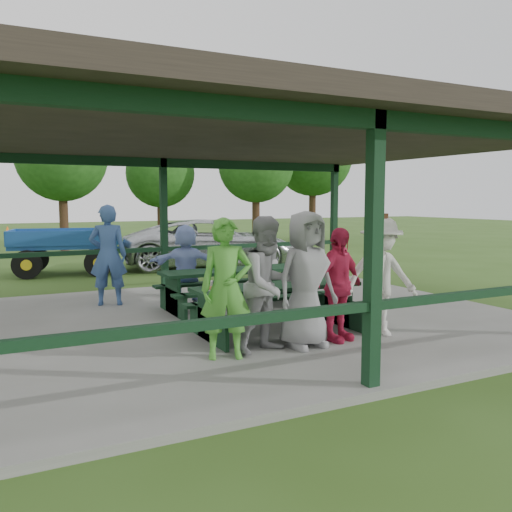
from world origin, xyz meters
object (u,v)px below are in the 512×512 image
picnic_table_far (235,283)px  spectator_lblue (186,264)px  contestant_green (226,288)px  contestant_white_fedora (380,277)px  contestant_red (338,285)px  farm_trailer (66,250)px  picnic_table_near (277,302)px  spectator_blue (108,255)px  contestant_grey_mid (306,280)px  pickup_truck (211,243)px  spectator_grey (265,261)px  contestant_grey_left (269,285)px

picnic_table_far → spectator_lblue: 1.11m
contestant_green → contestant_white_fedora: size_ratio=0.99×
contestant_red → farm_trailer: contestant_red is taller
picnic_table_near → spectator_blue: bearing=118.9°
contestant_grey_mid → pickup_truck: 10.01m
contestant_grey_mid → pickup_truck: (2.52, 9.68, -0.29)m
spectator_lblue → spectator_grey: 1.73m
picnic_table_far → spectator_lblue: size_ratio=1.78×
contestant_grey_mid → farm_trailer: bearing=95.4°
picnic_table_far → contestant_grey_mid: bearing=-94.9°
contestant_grey_left → contestant_red: size_ratio=1.11×
spectator_lblue → spectator_blue: 1.52m
contestant_grey_mid → contestant_white_fedora: 1.34m
spectator_lblue → farm_trailer: spectator_lblue is taller
contestant_grey_left → spectator_lblue: (0.13, 3.70, -0.13)m
contestant_green → contestant_grey_left: contestant_grey_left is taller
picnic_table_near → contestant_grey_left: 1.18m
spectator_grey → contestant_green: bearing=62.3°
picnic_table_far → contestant_white_fedora: 3.11m
picnic_table_far → contestant_grey_left: 3.04m
contestant_white_fedora → pickup_truck: contestant_white_fedora is taller
picnic_table_far → contestant_grey_left: bearing=-105.9°
spectator_lblue → pickup_truck: size_ratio=0.29×
picnic_table_near → spectator_lblue: size_ratio=1.69×
picnic_table_near → contestant_white_fedora: size_ratio=1.44×
contestant_grey_mid → farm_trailer: size_ratio=0.47×
contestant_grey_mid → spectator_blue: 4.69m
contestant_grey_mid → spectator_grey: 3.90m
picnic_table_far → pickup_truck: bearing=71.5°
contestant_grey_mid → spectator_grey: bearing=65.5°
picnic_table_far → contestant_grey_mid: 2.97m
spectator_lblue → pickup_truck: (2.96, 5.96, -0.13)m
contestant_grey_left → contestant_grey_mid: contestant_grey_mid is taller
contestant_red → pickup_truck: (1.92, 9.61, -0.17)m
contestant_green → pickup_truck: contestant_green is taller
contestant_grey_mid → contestant_red: size_ratio=1.15×
spectator_grey → spectator_lblue: bearing=4.7°
spectator_blue → spectator_grey: size_ratio=1.26×
contestant_green → spectator_blue: bearing=115.1°
contestant_white_fedora → farm_trailer: (-3.21, 10.01, -0.31)m
picnic_table_near → pickup_truck: bearing=74.3°
contestant_red → spectator_blue: 4.89m
picnic_table_far → farm_trailer: farm_trailer is taller
picnic_table_far → contestant_grey_mid: contestant_grey_mid is taller
contestant_green → spectator_lblue: size_ratio=1.16×
picnic_table_far → contestant_red: size_ratio=1.70×
contestant_white_fedora → spectator_blue: bearing=142.4°
farm_trailer → contestant_red: bearing=-63.9°
pickup_truck → farm_trailer: bearing=101.4°
contestant_red → pickup_truck: bearing=63.7°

